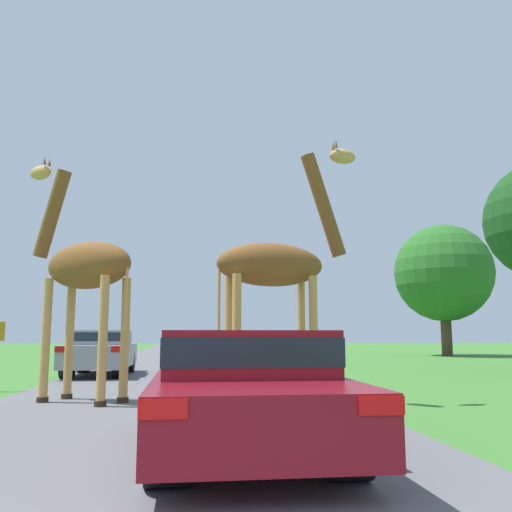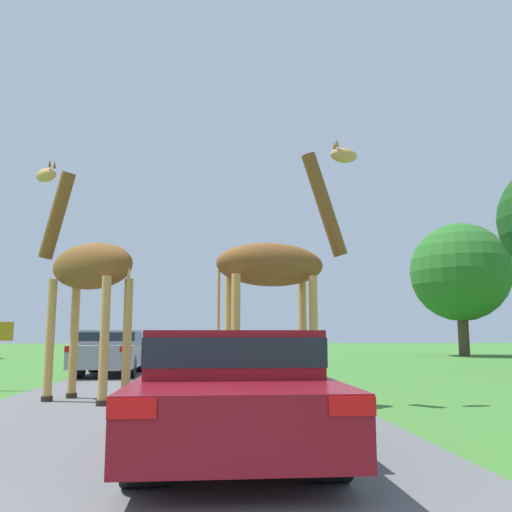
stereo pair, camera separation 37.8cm
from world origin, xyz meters
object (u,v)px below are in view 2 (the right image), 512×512
(car_queue_right, at_px, (111,351))
(car_queue_left, at_px, (240,346))
(giraffe_companion, at_px, (87,271))
(car_lead_maroon, at_px, (231,386))
(tree_left_edge, at_px, (460,272))
(giraffe_near_road, at_px, (278,268))

(car_queue_right, distance_m, car_queue_left, 9.00)
(giraffe_companion, relative_size, car_queue_right, 1.16)
(car_lead_maroon, height_order, tree_left_edge, tree_left_edge)
(giraffe_companion, distance_m, car_lead_maroon, 5.78)
(giraffe_near_road, bearing_deg, car_queue_left, 170.52)
(car_queue_right, height_order, tree_left_edge, tree_left_edge)
(car_lead_maroon, relative_size, car_queue_right, 1.02)
(giraffe_companion, relative_size, car_lead_maroon, 1.14)
(giraffe_companion, distance_m, car_queue_left, 15.40)
(car_queue_left, bearing_deg, giraffe_companion, -104.96)
(car_queue_left, relative_size, tree_left_edge, 0.54)
(giraffe_near_road, bearing_deg, tree_left_edge, 138.34)
(giraffe_companion, height_order, car_queue_right, giraffe_companion)
(giraffe_near_road, bearing_deg, car_lead_maroon, -23.79)
(car_queue_right, bearing_deg, giraffe_companion, -84.60)
(giraffe_near_road, bearing_deg, car_queue_right, -160.11)
(car_queue_right, xyz_separation_m, tree_left_edge, (18.38, 13.48, 4.27))
(car_lead_maroon, height_order, car_queue_right, car_queue_right)
(giraffe_companion, height_order, tree_left_edge, tree_left_edge)
(tree_left_edge, bearing_deg, giraffe_companion, -130.79)
(car_lead_maroon, relative_size, car_queue_left, 1.01)
(car_lead_maroon, xyz_separation_m, car_queue_left, (1.26, 19.55, 0.02))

